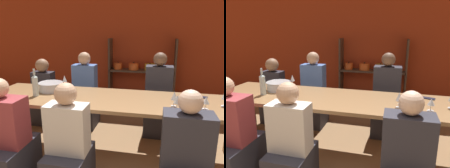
{
  "view_description": "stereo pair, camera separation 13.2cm",
  "coord_description": "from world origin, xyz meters",
  "views": [
    {
      "loc": [
        0.65,
        -0.91,
        1.58
      ],
      "look_at": [
        0.1,
        1.64,
        0.9
      ],
      "focal_mm": 35.0,
      "sensor_mm": 36.0,
      "label": 1
    },
    {
      "loc": [
        0.78,
        -0.88,
        1.58
      ],
      "look_at": [
        0.1,
        1.64,
        0.9
      ],
      "focal_mm": 35.0,
      "sensor_mm": 36.0,
      "label": 2
    }
  ],
  "objects": [
    {
      "name": "cell_phone",
      "position": [
        1.18,
        1.8,
        0.76
      ],
      "size": [
        0.16,
        0.11,
        0.01
      ],
      "color": "#1E2338",
      "rests_on": "dining_table"
    },
    {
      "name": "person_near_a",
      "position": [
        -0.81,
        0.79,
        0.4
      ],
      "size": [
        0.45,
        0.56,
        1.13
      ],
      "color": "#2D2D38",
      "rests_on": "ground_plane"
    },
    {
      "name": "wine_glass_empty_a",
      "position": [
        0.84,
        1.4,
        0.87
      ],
      "size": [
        0.07,
        0.07,
        0.17
      ],
      "color": "white",
      "rests_on": "dining_table"
    },
    {
      "name": "mixing_bowl",
      "position": [
        -0.75,
        1.68,
        0.82
      ],
      "size": [
        0.33,
        0.33,
        0.12
      ],
      "color": "#B7BABC",
      "rests_on": "dining_table"
    },
    {
      "name": "person_near_c",
      "position": [
        -0.14,
        0.8,
        0.41
      ],
      "size": [
        0.38,
        0.48,
        1.11
      ],
      "color": "#2D2D38",
      "rests_on": "ground_plane"
    },
    {
      "name": "person_far_a",
      "position": [
        -1.21,
        2.29,
        0.41
      ],
      "size": [
        0.35,
        0.44,
        1.09
      ],
      "rotation": [
        0.0,
        0.0,
        3.14
      ],
      "color": "#2D2D38",
      "rests_on": "ground_plane"
    },
    {
      "name": "wine_glass_red_a",
      "position": [
        -0.64,
        1.88,
        0.87
      ],
      "size": [
        0.07,
        0.07,
        0.17
      ],
      "color": "white",
      "rests_on": "dining_table"
    },
    {
      "name": "person_far_b",
      "position": [
        -0.48,
        2.3,
        0.45
      ],
      "size": [
        0.37,
        0.46,
        1.22
      ],
      "rotation": [
        0.0,
        0.0,
        3.14
      ],
      "color": "#2D2D38",
      "rests_on": "ground_plane"
    },
    {
      "name": "dining_table",
      "position": [
        0.1,
        1.54,
        0.68
      ],
      "size": [
        3.12,
        0.85,
        0.75
      ],
      "color": "olive",
      "rests_on": "ground_plane"
    },
    {
      "name": "person_far_c",
      "position": [
        0.67,
        2.27,
        0.46
      ],
      "size": [
        0.39,
        0.48,
        1.24
      ],
      "rotation": [
        0.0,
        0.0,
        3.14
      ],
      "color": "#2D2D38",
      "rests_on": "ground_plane"
    },
    {
      "name": "wall_back_red",
      "position": [
        0.0,
        3.83,
        1.35
      ],
      "size": [
        8.8,
        0.06,
        2.7
      ],
      "color": "#B23819",
      "rests_on": "ground_plane"
    },
    {
      "name": "wine_glass_empty_b",
      "position": [
        1.15,
        1.38,
        0.85
      ],
      "size": [
        0.07,
        0.07,
        0.14
      ],
      "color": "white",
      "rests_on": "dining_table"
    },
    {
      "name": "shelf_unit",
      "position": [
        0.27,
        3.63,
        0.46
      ],
      "size": [
        1.38,
        0.3,
        1.36
      ],
      "color": "#4C3828",
      "rests_on": "ground_plane"
    },
    {
      "name": "wine_glass_red_b",
      "position": [
        0.86,
        1.28,
        0.87
      ],
      "size": [
        0.08,
        0.08,
        0.17
      ],
      "color": "white",
      "rests_on": "dining_table"
    },
    {
      "name": "wine_bottle_green",
      "position": [
        -0.83,
        1.44,
        0.89
      ],
      "size": [
        0.07,
        0.07,
        0.34
      ],
      "color": "#B2C6C1",
      "rests_on": "dining_table"
    }
  ]
}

